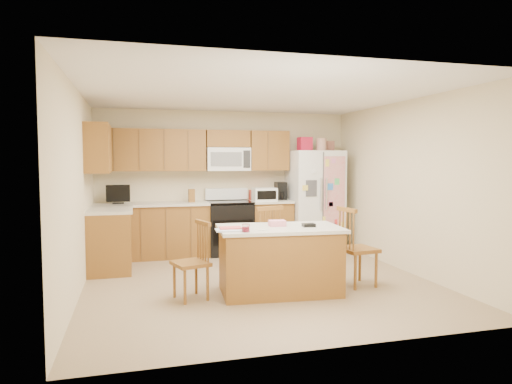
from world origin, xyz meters
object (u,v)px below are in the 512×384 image
object	(u,v)px
windsor_chair_back	(264,244)
windsor_chair_right	(356,249)
stove	(229,227)
island	(279,259)
windsor_chair_left	(193,262)
refrigerator	(315,199)

from	to	relation	value
windsor_chair_back	windsor_chair_right	xyz separation A→B (m)	(1.07, -0.62, 0.00)
stove	island	bearing A→B (deg)	-87.28
stove	windsor_chair_left	bearing A→B (deg)	-111.16
windsor_chair_back	windsor_chair_right	bearing A→B (deg)	-30.07
stove	refrigerator	xyz separation A→B (m)	(1.57, -0.06, 0.45)
refrigerator	stove	bearing A→B (deg)	177.70
windsor_chair_back	stove	bearing A→B (deg)	93.29
windsor_chair_back	refrigerator	bearing A→B (deg)	50.04
refrigerator	island	world-z (taller)	refrigerator
windsor_chair_left	windsor_chair_right	xyz separation A→B (m)	(2.12, 0.02, 0.05)
island	stove	bearing A→B (deg)	92.72
stove	windsor_chair_back	xyz separation A→B (m)	(0.10, -1.81, 0.01)
island	windsor_chair_right	distance (m)	1.06
island	windsor_chair_back	xyz separation A→B (m)	(-0.01, 0.66, 0.07)
island	windsor_chair_left	xyz separation A→B (m)	(-1.07, 0.02, 0.02)
refrigerator	windsor_chair_right	world-z (taller)	refrigerator
stove	island	world-z (taller)	stove
windsor_chair_left	windsor_chair_right	world-z (taller)	windsor_chair_right
refrigerator	windsor_chair_right	xyz separation A→B (m)	(-0.39, -2.37, -0.44)
island	windsor_chair_left	size ratio (longest dim) A/B	1.75
refrigerator	windsor_chair_left	bearing A→B (deg)	-136.54
windsor_chair_back	windsor_chair_right	size ratio (longest dim) A/B	0.99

